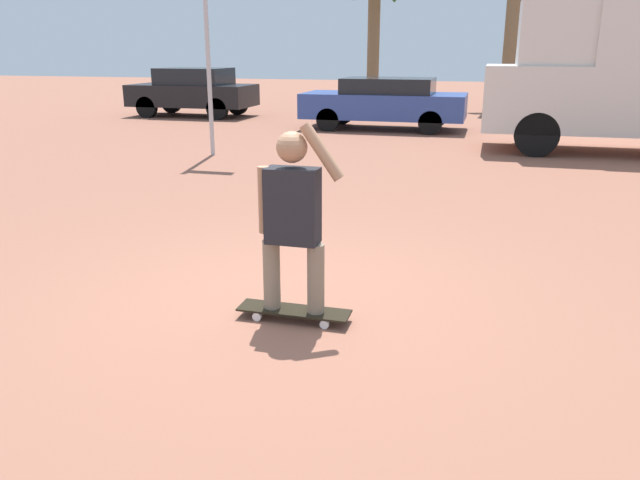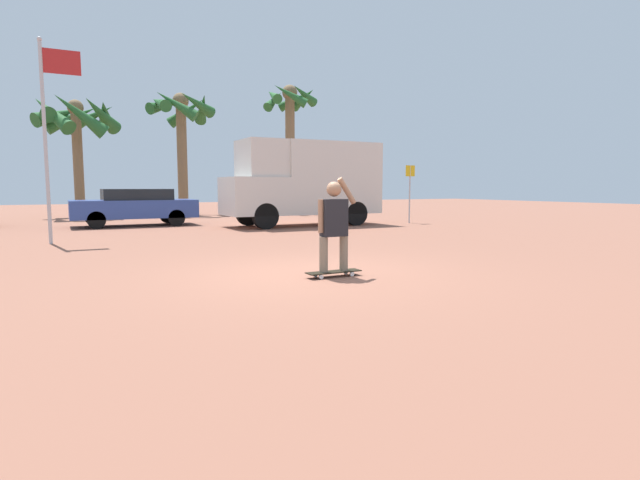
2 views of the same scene
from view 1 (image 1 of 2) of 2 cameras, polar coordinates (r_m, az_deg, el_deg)
name	(u,v)px [view 1 (image 1 of 2)]	position (r m, az deg, el deg)	size (l,w,h in m)	color
ground_plane	(285,298)	(5.64, -3.25, -5.30)	(80.00, 80.00, 0.00)	#935B47
skateboard	(294,311)	(5.18, -2.39, -6.51)	(0.94, 0.25, 0.09)	black
person_skateboarder	(293,212)	(4.90, -2.53, 2.56)	(0.70, 0.24, 1.54)	gray
parked_car_blue	(385,102)	(17.66, 5.95, 12.45)	(4.43, 1.89, 1.39)	black
parked_car_black	(193,91)	(21.47, -11.53, 13.21)	(4.00, 1.88, 1.55)	black
flagpole	(210,2)	(13.30, -10.06, 20.64)	(0.97, 0.12, 5.18)	#B7B7BC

